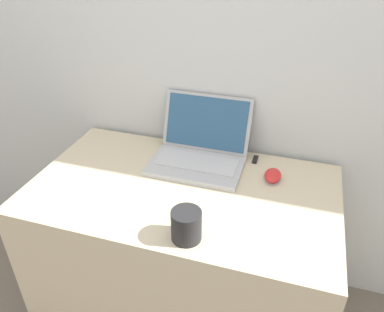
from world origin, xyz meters
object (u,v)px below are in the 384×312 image
at_px(laptop, 200,150).
at_px(usb_stick, 255,160).
at_px(computer_mouse, 273,176).
at_px(drink_cup, 186,225).

height_order(laptop, usb_stick, laptop).
bearing_deg(computer_mouse, laptop, 172.48).
distance_m(laptop, usb_stick, 0.25).
xyz_separation_m(laptop, computer_mouse, (0.32, -0.04, -0.04)).
xyz_separation_m(laptop, drink_cup, (0.09, -0.47, -0.00)).
distance_m(laptop, computer_mouse, 0.33).
relative_size(drink_cup, computer_mouse, 0.97).
height_order(laptop, computer_mouse, laptop).
bearing_deg(usb_stick, laptop, -161.48).
height_order(laptop, drink_cup, laptop).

